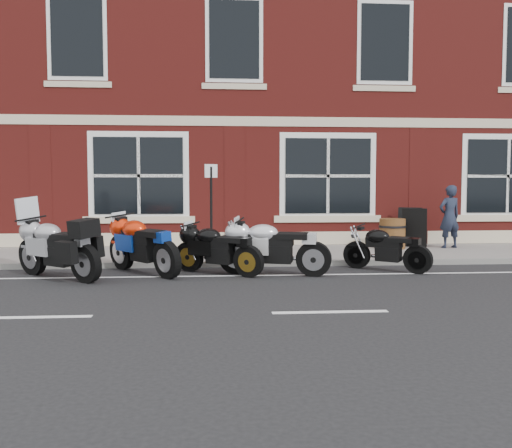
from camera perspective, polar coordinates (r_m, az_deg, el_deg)
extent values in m
plane|color=black|center=(10.85, 4.15, -5.28)|extent=(80.00, 80.00, 0.00)
cube|color=slate|center=(13.79, 2.28, -3.04)|extent=(30.00, 3.00, 0.12)
cube|color=slate|center=(12.23, 3.15, -3.94)|extent=(30.00, 0.16, 0.12)
cube|color=maroon|center=(21.57, -0.10, 15.37)|extent=(24.00, 12.00, 12.00)
cylinder|color=black|center=(11.83, -21.30, -3.06)|extent=(0.63, 0.56, 0.70)
cylinder|color=black|center=(10.55, -16.51, -3.78)|extent=(0.63, 0.56, 0.70)
cube|color=black|center=(11.18, -19.25, -1.48)|extent=(0.84, 0.76, 0.24)
ellipsoid|color=#99999D|center=(11.31, -19.75, -0.77)|extent=(0.72, 0.70, 0.35)
cube|color=black|center=(10.82, -17.91, -1.16)|extent=(0.65, 0.60, 0.11)
cube|color=silver|center=(11.74, -21.35, 1.34)|extent=(0.33, 0.38, 0.49)
cylinder|color=black|center=(12.03, -13.14, -2.75)|extent=(0.56, 0.64, 0.71)
cylinder|color=black|center=(10.68, -8.72, -3.53)|extent=(0.56, 0.64, 0.71)
cube|color=black|center=(11.36, -11.24, -1.19)|extent=(0.77, 0.86, 0.25)
ellipsoid|color=red|center=(11.49, -11.69, -0.47)|extent=(0.71, 0.74, 0.36)
cube|color=black|center=(10.98, -10.00, -0.89)|extent=(0.61, 0.66, 0.11)
cylinder|color=black|center=(11.50, -6.57, -3.23)|extent=(0.57, 0.46, 0.61)
cylinder|color=black|center=(10.72, -0.66, -3.73)|extent=(0.57, 0.46, 0.61)
cube|color=black|center=(11.09, -3.93, -1.79)|extent=(0.76, 0.63, 0.21)
ellipsoid|color=black|center=(11.16, -4.54, -1.16)|extent=(0.64, 0.59, 0.31)
cube|color=black|center=(10.87, -2.28, -1.50)|extent=(0.57, 0.51, 0.10)
cylinder|color=black|center=(11.16, -1.99, -3.27)|extent=(0.68, 0.33, 0.67)
cylinder|color=black|center=(10.88, 5.81, -3.48)|extent=(0.68, 0.33, 0.67)
cube|color=black|center=(10.96, 1.60, -1.52)|extent=(0.88, 0.49, 0.23)
ellipsoid|color=silver|center=(10.98, 0.79, -0.85)|extent=(0.67, 0.54, 0.34)
cube|color=black|center=(10.88, 3.77, -1.13)|extent=(0.63, 0.43, 0.11)
cylinder|color=black|center=(12.06, 10.11, -3.03)|extent=(0.51, 0.45, 0.57)
cylinder|color=black|center=(11.58, 15.93, -3.41)|extent=(0.51, 0.45, 0.57)
cube|color=black|center=(11.79, 12.78, -1.74)|extent=(0.69, 0.62, 0.20)
ellipsoid|color=black|center=(11.83, 12.19, -1.19)|extent=(0.59, 0.57, 0.29)
cube|color=black|center=(11.65, 14.41, -1.48)|extent=(0.53, 0.49, 0.09)
imported|color=#1C2232|center=(15.36, 18.78, 0.71)|extent=(0.65, 0.50, 1.61)
cylinder|color=#422011|center=(14.84, 13.47, -0.94)|extent=(0.65, 0.65, 0.76)
cylinder|color=black|center=(14.86, 13.45, -1.64)|extent=(0.68, 0.68, 0.05)
cylinder|color=black|center=(14.83, 13.48, -0.24)|extent=(0.68, 0.68, 0.05)
cylinder|color=black|center=(12.58, -4.50, 1.15)|extent=(0.05, 0.05, 2.01)
cube|color=silver|center=(12.57, -4.52, 5.32)|extent=(0.28, 0.13, 0.29)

